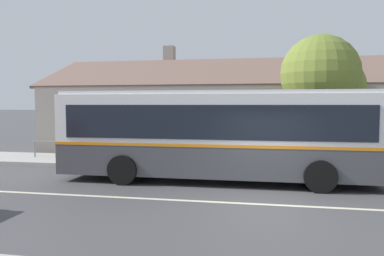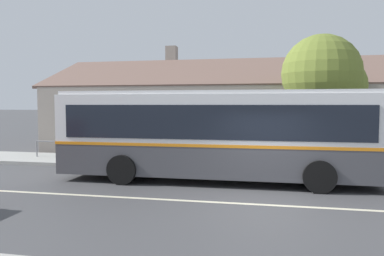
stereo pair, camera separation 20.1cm
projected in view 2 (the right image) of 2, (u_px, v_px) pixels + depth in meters
ground_plane at (264, 205)px, 9.94m from camera, size 300.00×300.00×0.00m
sidewalk_far at (266, 166)px, 15.80m from camera, size 60.00×3.00×0.15m
lane_divider_stripe at (264, 205)px, 9.94m from camera, size 60.00×0.16×0.01m
community_building at (284, 117)px, 22.79m from camera, size 27.18×10.31×6.53m
transit_bus at (216, 133)px, 13.01m from camera, size 10.85×2.83×3.13m
bench_by_building at (95, 150)px, 17.07m from camera, size 1.75×0.51×0.94m
bench_down_street at (195, 154)px, 15.95m from camera, size 1.51×0.51×0.94m
street_tree_primary at (326, 77)px, 16.09m from camera, size 3.64×3.37×5.66m
bike_rack at (47, 146)px, 17.91m from camera, size 1.16×0.06×0.78m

